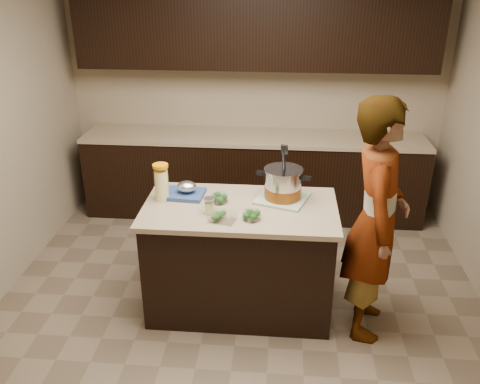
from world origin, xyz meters
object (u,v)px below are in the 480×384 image
object	(u,v)px
island	(240,257)
stock_pot	(283,185)
lemonade_pitcher	(162,184)
person	(376,221)

from	to	relation	value
island	stock_pot	bearing A→B (deg)	25.71
lemonade_pitcher	person	size ratio (longest dim) A/B	0.16
lemonade_pitcher	stock_pot	bearing A→B (deg)	4.92
person	stock_pot	bearing A→B (deg)	72.57
lemonade_pitcher	island	bearing A→B (deg)	-6.85
stock_pot	lemonade_pitcher	distance (m)	0.93
island	stock_pot	xyz separation A→B (m)	(0.32, 0.15, 0.57)
stock_pot	person	world-z (taller)	person
island	lemonade_pitcher	bearing A→B (deg)	173.15
island	person	bearing A→B (deg)	-9.20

